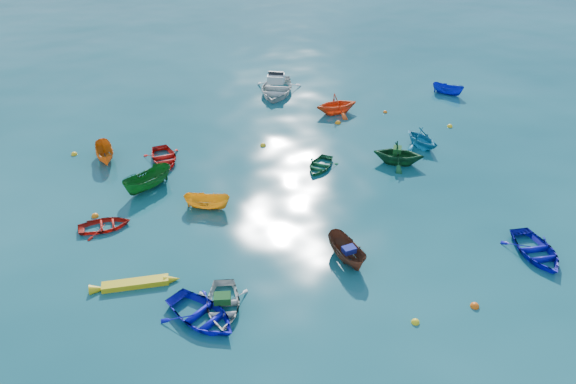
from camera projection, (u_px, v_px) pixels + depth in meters
name	position (u px, v px, depth m)	size (l,w,h in m)	color
ground	(328.00, 252.00, 26.07)	(160.00, 160.00, 0.00)	#093C47
dinghy_blue_sw	(202.00, 319.00, 22.44)	(2.41, 3.37, 0.70)	#0E0EBA
dinghy_white_near	(223.00, 309.00, 22.94)	(2.12, 2.96, 0.61)	beige
sampan_brown_mid	(346.00, 260.00, 25.62)	(1.05, 2.78, 1.08)	#512C1D
dinghy_blue_se	(535.00, 255.00, 25.92)	(2.36, 3.30, 0.68)	#0D0DA2
sampan_yellow_mid	(208.00, 208.00, 29.20)	(0.92, 2.45, 0.95)	orange
dinghy_green_e	(320.00, 168.00, 32.78)	(1.78, 2.49, 0.52)	#13522C
dinghy_cyan_se	(420.00, 147.00, 35.05)	(2.22, 2.58, 1.36)	teal
dinghy_red_nw	(105.00, 228.00, 27.71)	(1.79, 2.51, 0.52)	red
sampan_orange_n	(106.00, 160.00, 33.60)	(1.02, 2.71, 1.05)	#C05D12
dinghy_green_n	(397.00, 164.00, 33.21)	(2.50, 2.90, 1.53)	#114923
sampan_blue_far	(447.00, 94.00, 42.26)	(0.89, 2.37, 0.92)	#0D1BAD
dinghy_red_far	(164.00, 161.00, 33.50)	(2.16, 3.01, 0.63)	red
dinghy_orange_far	(336.00, 113.00, 39.30)	(2.54, 2.95, 1.55)	#EF4A16
sampan_green_far	(149.00, 189.00, 30.79)	(1.17, 3.10, 1.20)	#13541B
kayak_yellow	(136.00, 286.00, 24.12)	(0.51, 3.50, 0.34)	yellow
motorboat_white	(276.00, 93.00, 42.42)	(3.47, 4.85, 1.61)	silver
tarp_green_a	(222.00, 298.00, 22.78)	(0.68, 0.52, 0.33)	#12491A
tarp_blue_a	(349.00, 250.00, 25.15)	(0.57, 0.43, 0.28)	navy
tarp_green_b	(397.00, 150.00, 32.74)	(0.62, 0.47, 0.30)	#114617
buoy_ye_a	(415.00, 323.00, 22.28)	(0.34, 0.34, 0.34)	yellow
buoy_or_b	(475.00, 307.00, 23.05)	(0.38, 0.38, 0.38)	#FD5D0D
buoy_or_c	(95.00, 217.00, 28.55)	(0.37, 0.37, 0.37)	orange
buoy_ye_c	(263.00, 146.00, 35.13)	(0.37, 0.37, 0.37)	yellow
buoy_or_d	(338.00, 123.00, 37.91)	(0.39, 0.39, 0.39)	orange
buoy_ye_d	(74.00, 155.00, 34.15)	(0.37, 0.37, 0.37)	yellow
buoy_or_e	(385.00, 112.00, 39.42)	(0.29, 0.29, 0.29)	orange
buoy_ye_e	(450.00, 127.00, 37.46)	(0.36, 0.36, 0.36)	yellow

